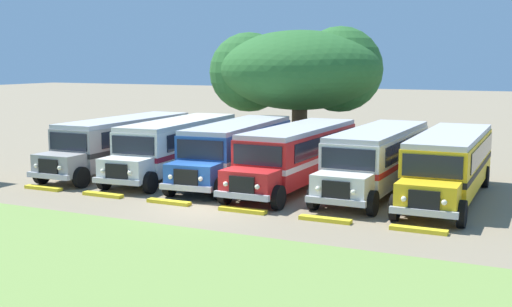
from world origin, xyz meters
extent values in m
plane|color=#84755B|center=(0.00, 0.00, 0.00)|extent=(220.00, 220.00, 0.00)
cube|color=olive|center=(0.00, -7.33, 0.00)|extent=(80.00, 8.94, 0.01)
cube|color=#9E9993|center=(-8.53, 6.36, 1.55)|extent=(2.64, 9.24, 2.10)
cube|color=#282828|center=(-8.53, 6.36, 1.38)|extent=(2.67, 9.26, 0.24)
cube|color=black|center=(-7.27, 6.68, 2.05)|extent=(0.16, 8.00, 0.80)
cube|color=black|center=(-9.81, 6.64, 2.05)|extent=(0.16, 8.00, 0.80)
cube|color=#B2B2B7|center=(-8.53, 6.36, 2.71)|extent=(2.56, 9.14, 0.22)
cube|color=#9E9993|center=(-8.45, 1.06, 1.02)|extent=(2.22, 1.43, 1.05)
cube|color=black|center=(-8.44, 0.32, 1.05)|extent=(1.10, 0.12, 0.70)
cube|color=#B7B7BC|center=(-8.44, 0.28, 0.62)|extent=(2.40, 0.24, 0.24)
cube|color=black|center=(-8.46, 1.73, 2.05)|extent=(2.20, 0.09, 0.84)
cube|color=#282828|center=(-8.60, 10.98, 1.45)|extent=(0.90, 0.07, 1.30)
sphere|color=#EAE5C6|center=(-7.74, 0.28, 1.05)|extent=(0.20, 0.20, 0.20)
sphere|color=#EAE5C6|center=(-9.14, 0.26, 1.05)|extent=(0.20, 0.20, 0.20)
cylinder|color=black|center=(-7.25, 1.17, 0.50)|extent=(0.29, 1.00, 1.00)
cylinder|color=black|center=(-9.65, 1.14, 0.50)|extent=(0.29, 1.00, 1.00)
cylinder|color=black|center=(-7.38, 9.37, 0.50)|extent=(0.29, 1.00, 1.00)
cylinder|color=black|center=(-9.78, 9.34, 0.50)|extent=(0.29, 1.00, 1.00)
cube|color=silver|center=(-5.25, 6.60, 1.55)|extent=(3.25, 9.38, 2.10)
cube|color=maroon|center=(-5.25, 6.60, 1.38)|extent=(3.28, 9.40, 0.24)
cube|color=black|center=(-4.01, 7.00, 2.05)|extent=(0.70, 7.98, 0.80)
cube|color=black|center=(-6.54, 6.79, 2.05)|extent=(0.70, 7.98, 0.80)
cube|color=beige|center=(-5.25, 6.60, 2.71)|extent=(3.16, 9.27, 0.22)
cube|color=silver|center=(-4.81, 1.32, 1.02)|extent=(2.31, 1.58, 1.05)
cube|color=black|center=(-4.75, 0.58, 1.05)|extent=(1.10, 0.19, 0.70)
cube|color=#B7B7BC|center=(-4.75, 0.54, 0.62)|extent=(2.41, 0.40, 0.24)
cube|color=black|center=(-4.87, 1.99, 2.05)|extent=(2.20, 0.24, 0.84)
cube|color=maroon|center=(-5.63, 11.20, 1.45)|extent=(0.90, 0.13, 1.30)
sphere|color=#EAE5C6|center=(-4.05, 0.59, 1.05)|extent=(0.20, 0.20, 0.20)
sphere|color=#EAE5C6|center=(-5.45, 0.47, 1.05)|extent=(0.20, 0.20, 0.20)
cylinder|color=black|center=(-3.63, 1.52, 0.50)|extent=(0.36, 1.02, 1.00)
cylinder|color=black|center=(-6.02, 1.32, 0.50)|extent=(0.36, 1.02, 1.00)
cylinder|color=black|center=(-4.30, 9.69, 0.50)|extent=(0.36, 1.02, 1.00)
cylinder|color=black|center=(-6.70, 9.49, 0.50)|extent=(0.36, 1.02, 1.00)
cube|color=#23519E|center=(-1.79, 6.68, 1.55)|extent=(3.35, 9.39, 2.10)
cube|color=silver|center=(-1.79, 6.68, 1.38)|extent=(3.38, 9.42, 0.24)
cube|color=black|center=(-0.56, 7.09, 2.05)|extent=(0.79, 7.97, 0.80)
cube|color=black|center=(-3.08, 6.86, 2.05)|extent=(0.79, 7.97, 0.80)
cube|color=#B2B2B7|center=(-1.79, 6.68, 2.71)|extent=(3.26, 9.29, 0.22)
cube|color=#23519E|center=(-1.30, 1.40, 1.02)|extent=(2.32, 1.60, 1.05)
cube|color=black|center=(-1.23, 0.66, 1.05)|extent=(1.10, 0.20, 0.70)
cube|color=#B7B7BC|center=(-1.22, 0.62, 0.62)|extent=(2.41, 0.42, 0.24)
cube|color=black|center=(-1.36, 2.07, 2.05)|extent=(2.20, 0.27, 0.84)
cube|color=silver|center=(-2.22, 11.28, 1.45)|extent=(0.90, 0.14, 1.30)
sphere|color=#EAE5C6|center=(-0.53, 0.68, 1.05)|extent=(0.20, 0.20, 0.20)
sphere|color=#EAE5C6|center=(-1.92, 0.55, 1.05)|extent=(0.20, 0.20, 0.20)
cylinder|color=black|center=(-0.11, 1.61, 0.50)|extent=(0.37, 1.02, 1.00)
cylinder|color=black|center=(-2.50, 1.39, 0.50)|extent=(0.37, 1.02, 1.00)
cylinder|color=black|center=(-0.88, 9.78, 0.50)|extent=(0.37, 1.02, 1.00)
cylinder|color=black|center=(-3.27, 9.55, 0.50)|extent=(0.37, 1.02, 1.00)
cube|color=red|center=(1.66, 6.26, 1.55)|extent=(2.56, 9.22, 2.10)
cube|color=white|center=(1.66, 6.26, 1.38)|extent=(2.59, 9.24, 0.24)
cube|color=black|center=(2.93, 6.55, 2.05)|extent=(0.09, 8.00, 0.80)
cube|color=black|center=(0.39, 6.57, 2.05)|extent=(0.09, 8.00, 0.80)
cube|color=#B2B2B7|center=(1.66, 6.26, 2.71)|extent=(2.48, 9.12, 0.22)
cube|color=red|center=(1.63, 0.96, 1.02)|extent=(2.21, 1.41, 1.05)
cube|color=black|center=(1.62, 0.22, 1.05)|extent=(1.10, 0.11, 0.70)
cube|color=#B7B7BC|center=(1.62, 0.18, 0.62)|extent=(2.40, 0.22, 0.24)
cube|color=black|center=(1.63, 1.63, 2.05)|extent=(2.20, 0.07, 0.84)
cube|color=white|center=(1.69, 10.88, 1.45)|extent=(0.90, 0.07, 1.30)
sphere|color=#EAE5C6|center=(2.32, 0.17, 1.05)|extent=(0.20, 0.20, 0.20)
sphere|color=#EAE5C6|center=(0.92, 0.18, 1.05)|extent=(0.20, 0.20, 0.20)
cylinder|color=black|center=(2.83, 1.05, 0.50)|extent=(0.29, 1.00, 1.00)
cylinder|color=black|center=(0.43, 1.07, 0.50)|extent=(0.29, 1.00, 1.00)
cylinder|color=black|center=(2.88, 9.25, 0.50)|extent=(0.29, 1.00, 1.00)
cylinder|color=black|center=(0.48, 9.27, 0.50)|extent=(0.29, 1.00, 1.00)
cube|color=silver|center=(5.33, 6.90, 1.55)|extent=(2.56, 9.22, 2.10)
cube|color=red|center=(5.33, 6.90, 1.38)|extent=(2.59, 9.24, 0.24)
cube|color=black|center=(6.60, 7.19, 2.05)|extent=(0.10, 8.00, 0.80)
cube|color=black|center=(4.06, 7.21, 2.05)|extent=(0.10, 8.00, 0.80)
cube|color=#B2B2B7|center=(5.33, 6.90, 2.71)|extent=(2.48, 9.12, 0.22)
cube|color=silver|center=(5.29, 1.60, 1.02)|extent=(2.21, 1.42, 1.05)
cube|color=black|center=(5.28, 0.86, 1.05)|extent=(1.10, 0.11, 0.70)
cube|color=#B7B7BC|center=(5.28, 0.82, 0.62)|extent=(2.40, 0.22, 0.24)
cube|color=black|center=(5.29, 2.27, 2.05)|extent=(2.20, 0.08, 0.84)
cube|color=red|center=(5.36, 11.52, 1.45)|extent=(0.90, 0.07, 1.30)
sphere|color=#EAE5C6|center=(5.98, 0.81, 1.05)|extent=(0.20, 0.20, 0.20)
sphere|color=#EAE5C6|center=(4.58, 0.82, 1.05)|extent=(0.20, 0.20, 0.20)
cylinder|color=black|center=(6.49, 1.69, 0.50)|extent=(0.29, 1.00, 1.00)
cylinder|color=black|center=(4.09, 1.71, 0.50)|extent=(0.29, 1.00, 1.00)
cylinder|color=black|center=(6.55, 9.89, 0.50)|extent=(0.29, 1.00, 1.00)
cylinder|color=black|center=(4.15, 9.91, 0.50)|extent=(0.29, 1.00, 1.00)
cube|color=yellow|center=(8.56, 6.54, 1.55)|extent=(2.64, 9.24, 2.10)
cube|color=black|center=(8.56, 6.54, 1.38)|extent=(2.67, 9.26, 0.24)
cube|color=black|center=(9.83, 6.86, 2.05)|extent=(0.16, 8.00, 0.80)
cube|color=black|center=(7.29, 6.82, 2.05)|extent=(0.16, 8.00, 0.80)
cube|color=#B2B2B7|center=(8.56, 6.54, 2.71)|extent=(2.56, 9.14, 0.22)
cube|color=yellow|center=(8.64, 1.24, 1.02)|extent=(2.22, 1.43, 1.05)
cube|color=black|center=(8.65, 0.50, 1.05)|extent=(1.10, 0.12, 0.70)
cube|color=#B7B7BC|center=(8.65, 0.46, 0.62)|extent=(2.40, 0.24, 0.24)
cube|color=black|center=(8.63, 1.91, 2.05)|extent=(2.20, 0.09, 0.84)
cube|color=black|center=(8.49, 11.16, 1.45)|extent=(0.90, 0.07, 1.30)
sphere|color=#EAE5C6|center=(9.35, 0.46, 1.05)|extent=(0.20, 0.20, 0.20)
sphere|color=#EAE5C6|center=(7.95, 0.44, 1.05)|extent=(0.20, 0.20, 0.20)
cylinder|color=black|center=(9.84, 1.36, 0.50)|extent=(0.29, 1.00, 1.00)
cylinder|color=black|center=(7.44, 1.32, 0.50)|extent=(0.29, 1.00, 1.00)
cylinder|color=black|center=(9.72, 9.56, 0.50)|extent=(0.29, 1.00, 1.00)
cylinder|color=black|center=(7.32, 9.52, 0.50)|extent=(0.29, 1.00, 1.00)
cube|color=yellow|center=(-8.58, 0.09, 0.07)|extent=(2.00, 0.36, 0.15)
cube|color=yellow|center=(-5.15, 0.09, 0.07)|extent=(2.00, 0.36, 0.15)
cube|color=yellow|center=(-1.72, 0.09, 0.07)|extent=(2.00, 0.36, 0.15)
cube|color=yellow|center=(1.72, 0.09, 0.07)|extent=(2.00, 0.36, 0.15)
cube|color=yellow|center=(5.15, 0.09, 0.07)|extent=(2.00, 0.36, 0.15)
cube|color=yellow|center=(8.58, 0.09, 0.07)|extent=(2.00, 0.36, 0.15)
cylinder|color=brown|center=(-2.21, 15.82, 1.72)|extent=(0.97, 0.97, 3.45)
ellipsoid|color=#286028|center=(-2.21, 15.82, 5.30)|extent=(10.23, 9.99, 4.94)
sphere|color=#286028|center=(0.08, 16.78, 5.35)|extent=(5.32, 5.32, 5.32)
sphere|color=#286028|center=(-5.28, 14.86, 5.16)|extent=(4.99, 4.99, 4.99)
sphere|color=#286028|center=(-2.21, 19.33, 5.12)|extent=(4.82, 4.82, 4.82)
camera|label=1|loc=(12.99, -22.15, 5.93)|focal=45.59mm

